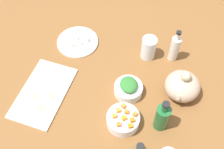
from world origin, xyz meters
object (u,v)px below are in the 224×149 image
at_px(plate_tofu, 78,42).
at_px(bowl_carrots, 123,120).
at_px(bottle_1, 175,48).
at_px(bowl_greens, 128,89).
at_px(cutting_board, 43,93).
at_px(drinking_glass_1, 149,48).
at_px(teapot, 182,86).
at_px(bottle_2, 162,117).

bearing_deg(plate_tofu, bowl_carrots, 50.54).
xyz_separation_m(plate_tofu, bowl_carrots, (0.34, 0.41, 0.02)).
distance_m(bowl_carrots, bottle_1, 0.46).
relative_size(bowl_greens, bottle_1, 0.69).
height_order(bowl_carrots, bottle_1, bottle_1).
height_order(cutting_board, bottle_1, bottle_1).
xyz_separation_m(plate_tofu, bowl_greens, (0.18, 0.37, 0.02)).
height_order(cutting_board, bowl_carrots, bowl_carrots).
height_order(cutting_board, drinking_glass_1, drinking_glass_1).
distance_m(teapot, bottle_1, 0.22).
xyz_separation_m(bottle_1, drinking_glass_1, (0.04, -0.12, -0.02)).
height_order(teapot, bottle_2, bottle_2).
bearing_deg(bottle_1, teapot, 27.21).
bearing_deg(drinking_glass_1, bottle_1, 107.87).
xyz_separation_m(bottle_1, bottle_2, (0.39, 0.06, -0.00)).
xyz_separation_m(cutting_board, bowl_greens, (-0.17, 0.37, 0.02)).
distance_m(teapot, bottle_2, 0.20).
xyz_separation_m(cutting_board, bottle_1, (-0.46, 0.50, 0.07)).
height_order(plate_tofu, drinking_glass_1, drinking_glass_1).
bearing_deg(bottle_1, cutting_board, -47.12).
height_order(bottle_1, drinking_glass_1, bottle_1).
distance_m(bottle_2, drinking_glass_1, 0.40).
bearing_deg(drinking_glass_1, bowl_greens, -1.62).
height_order(teapot, drinking_glass_1, teapot).
distance_m(plate_tofu, bowl_greens, 0.41).
relative_size(bowl_carrots, teapot, 0.81).
distance_m(cutting_board, bowl_carrots, 0.41).
bearing_deg(bowl_greens, bottle_1, 155.84).
distance_m(bowl_carrots, drinking_glass_1, 0.41).
xyz_separation_m(teapot, bottle_2, (0.20, -0.04, 0.01)).
height_order(plate_tofu, bottle_1, bottle_1).
height_order(bowl_greens, drinking_glass_1, drinking_glass_1).
xyz_separation_m(plate_tofu, bottle_1, (-0.11, 0.50, 0.07)).
xyz_separation_m(bottle_2, drinking_glass_1, (-0.35, -0.19, -0.02)).
bearing_deg(teapot, bowl_greens, -66.83).
bearing_deg(cutting_board, bottle_2, 97.33).
height_order(plate_tofu, teapot, teapot).
distance_m(plate_tofu, bottle_2, 0.64).
bearing_deg(plate_tofu, drinking_glass_1, 100.62).
bearing_deg(plate_tofu, cutting_board, 0.42).
relative_size(plate_tofu, drinking_glass_1, 1.77).
xyz_separation_m(teapot, drinking_glass_1, (-0.15, -0.22, -0.00)).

